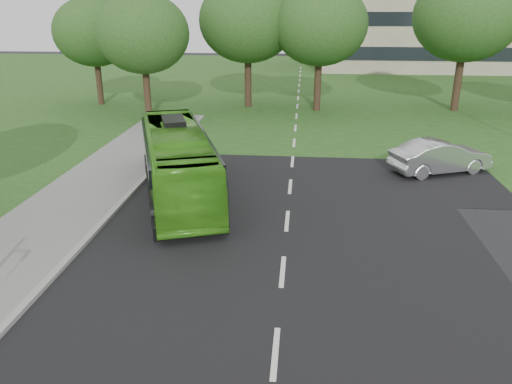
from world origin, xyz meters
TOP-DOWN VIEW (x-y plane):
  - ground at (0.00, 0.00)m, footprint 160.00×160.00m
  - street_surfaces at (-0.38, 22.75)m, footprint 120.00×120.00m
  - tree_park_a at (-11.23, 24.77)m, footprint 6.72×6.72m
  - tree_park_b at (-4.12, 29.53)m, footprint 7.74×7.74m
  - tree_park_c at (1.58, 28.51)m, footprint 7.31×7.31m
  - tree_park_d at (12.66, 29.49)m, footprint 8.05×8.05m
  - tree_park_f at (-16.82, 29.43)m, footprint 6.54×6.54m
  - bus at (-4.96, 8.66)m, footprint 5.91×11.02m
  - sedan at (7.43, 12.87)m, footprint 5.35×3.55m

SIDE VIEW (x-z plane):
  - ground at x=0.00m, z-range 0.00..0.00m
  - street_surfaces at x=-0.38m, z-range -0.05..0.10m
  - sedan at x=7.43m, z-range 0.00..1.67m
  - bus at x=-4.96m, z-range 0.00..3.00m
  - tree_park_f at x=-16.82m, z-range 1.57..10.30m
  - tree_park_a at x=-11.23m, z-range 1.59..10.53m
  - tree_park_c at x=1.58m, z-range 1.73..11.44m
  - tree_park_b at x=-4.12m, z-range 1.77..11.92m
  - tree_park_d at x=12.66m, z-range 1.89..12.54m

